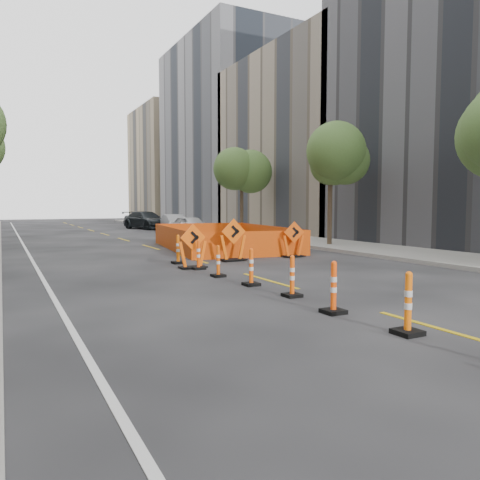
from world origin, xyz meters
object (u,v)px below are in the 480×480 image
parked_car_mid (175,223)px  channelizer_3 (334,287)px  chevron_sign_left (193,246)px  channelizer_2 (408,303)px  chevron_sign_right (294,239)px  channelizer_6 (218,261)px  channelizer_7 (198,255)px  chevron_sign_center (233,240)px  channelizer_5 (251,267)px  channelizer_4 (292,276)px  parked_car_near (191,226)px  channelizer_8 (178,249)px  parked_car_far (146,220)px

parked_car_mid → channelizer_3: bearing=-97.8°
parked_car_mid → chevron_sign_left: bearing=-102.4°
channelizer_2 → chevron_sign_right: (4.81, 10.69, 0.21)m
channelizer_6 → channelizer_2: bearing=-88.3°
channelizer_3 → channelizer_7: (0.00, 7.25, -0.03)m
channelizer_6 → chevron_sign_center: bearing=57.3°
channelizer_6 → chevron_sign_right: size_ratio=0.65×
channelizer_5 → channelizer_6: (-0.16, 1.81, -0.02)m
channelizer_2 → parked_car_mid: size_ratio=0.25×
channelizer_4 → channelizer_7: size_ratio=0.99×
channelizer_6 → chevron_sign_left: chevron_sign_left is taller
channelizer_2 → channelizer_6: bearing=91.7°
channelizer_4 → channelizer_6: 3.63m
channelizer_2 → parked_car_near: parked_car_near is taller
channelizer_3 → parked_car_mid: size_ratio=0.25×
channelizer_6 → chevron_sign_center: (2.19, 3.41, 0.34)m
parked_car_mid → channelizer_7: bearing=-102.0°
channelizer_5 → chevron_sign_center: 5.62m
channelizer_2 → channelizer_6: (-0.22, 7.25, -0.06)m
channelizer_8 → parked_car_far: bearing=76.8°
chevron_sign_center → chevron_sign_right: chevron_sign_center is taller
parked_car_far → channelizer_3: bearing=-115.7°
chevron_sign_center → parked_car_near: 15.46m
channelizer_5 → parked_car_near: parked_car_near is taller
channelizer_8 → channelizer_7: bearing=-87.2°
chevron_sign_left → parked_car_mid: (6.69, 21.08, -0.06)m
channelizer_3 → parked_car_near: 24.55m
channelizer_8 → chevron_sign_center: chevron_sign_center is taller
channelizer_5 → parked_car_near: bearing=73.4°
channelizer_2 → channelizer_5: bearing=90.6°
channelizer_4 → channelizer_8: bearing=92.3°
channelizer_2 → chevron_sign_center: size_ratio=0.65×
channelizer_7 → parked_car_mid: parked_car_mid is taller
channelizer_4 → chevron_sign_left: chevron_sign_left is taller
chevron_sign_center → parked_car_mid: chevron_sign_center is taller
chevron_sign_center → parked_car_near: bearing=77.8°
channelizer_3 → channelizer_8: 9.06m
channelizer_7 → chevron_sign_left: chevron_sign_left is taller
parked_car_mid → parked_car_far: 5.57m
channelizer_4 → chevron_sign_right: bearing=56.2°
parked_car_near → parked_car_far: parked_car_far is taller
chevron_sign_left → parked_car_far: size_ratio=0.28×
channelizer_5 → chevron_sign_center: (2.03, 5.23, 0.32)m
channelizer_4 → channelizer_8: size_ratio=0.92×
channelizer_5 → chevron_sign_right: size_ratio=0.68×
channelizer_7 → parked_car_near: size_ratio=0.24×
channelizer_4 → channelizer_5: (-0.13, 1.81, 0.01)m
channelizer_3 → parked_car_mid: parked_car_mid is taller
channelizer_7 → chevron_sign_left: size_ratio=0.66×
chevron_sign_left → chevron_sign_center: (2.19, 1.29, 0.06)m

